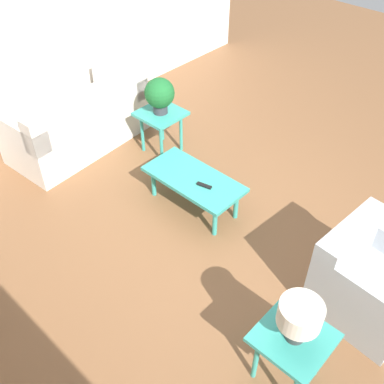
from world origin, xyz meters
name	(u,v)px	position (x,y,z in m)	size (l,w,h in m)	color
ground_plane	(230,230)	(0.00, 0.00, 0.00)	(14.00, 14.00, 0.00)	brown
wall_right	(36,23)	(3.06, 0.00, 1.35)	(0.12, 7.20, 2.70)	silver
sofa	(80,123)	(2.33, 0.11, 0.33)	(0.95, 1.79, 0.87)	silver
armchair	(368,280)	(-1.41, -0.08, 0.33)	(0.85, 0.86, 0.79)	#A8ADB2
coffee_table	(194,181)	(0.53, -0.02, 0.35)	(1.07, 0.52, 0.39)	teal
side_table_plant	(161,119)	(1.51, -0.50, 0.46)	(0.50, 0.50, 0.55)	teal
side_table_lamp	(292,343)	(-1.29, 0.92, 0.46)	(0.50, 0.50, 0.55)	teal
potted_plant	(160,94)	(1.51, -0.50, 0.79)	(0.35, 0.35, 0.43)	#333338
table_lamp	(300,317)	(-1.29, 0.92, 0.78)	(0.30, 0.30, 0.35)	#333333
remote_control	(204,185)	(0.35, 0.01, 0.40)	(0.16, 0.08, 0.02)	black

